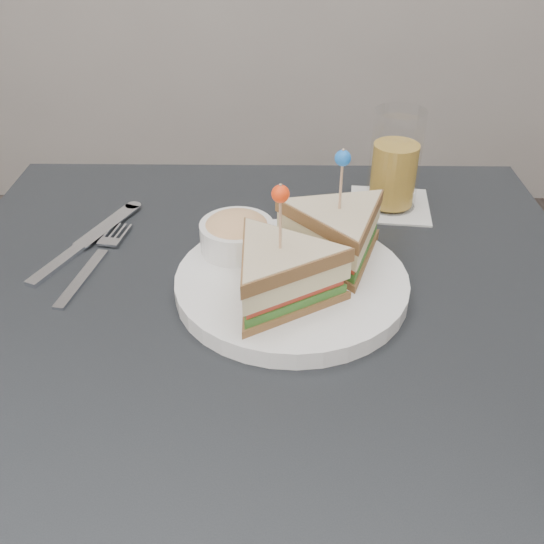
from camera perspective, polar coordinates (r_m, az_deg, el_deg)
The scene contains 5 objects.
table at distance 0.73m, azimuth -0.81°, elevation -8.67°, with size 0.80×0.80×0.75m.
plate_meal at distance 0.69m, azimuth 2.48°, elevation 1.39°, with size 0.30×0.29×0.16m.
cutlery_fork at distance 0.80m, azimuth -16.14°, elevation 1.26°, with size 0.05×0.19×0.01m.
cutlery_knife at distance 0.83m, azimuth -17.26°, elevation 2.58°, with size 0.11×0.22×0.01m.
drink_set at distance 0.88m, azimuth 11.46°, elevation 9.77°, with size 0.12×0.12×0.14m.
Camera 1 is at (0.02, -0.53, 1.17)m, focal length 40.00 mm.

